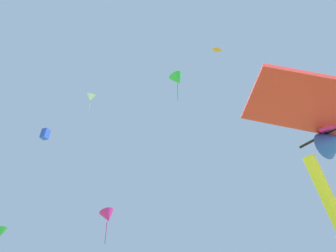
# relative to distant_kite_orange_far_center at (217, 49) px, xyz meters

# --- Properties ---
(distant_kite_orange_far_center) EXTENTS (0.68, 0.65, 0.29)m
(distant_kite_orange_far_center) POSITION_rel_distant_kite_orange_far_center_xyz_m (0.00, 0.00, 0.00)
(distant_kite_orange_far_center) COLOR orange
(distant_kite_green_high_left) EXTENTS (1.22, 1.17, 1.96)m
(distant_kite_green_high_left) POSITION_rel_distant_kite_orange_far_center_xyz_m (-2.56, 0.97, -3.11)
(distant_kite_green_high_left) COLOR green
(distant_kite_blue_mid_right) EXTENTS (1.03, 0.99, 1.21)m
(distant_kite_blue_mid_right) POSITION_rel_distant_kite_orange_far_center_xyz_m (-2.94, 23.13, 2.85)
(distant_kite_blue_mid_right) COLOR blue
(distant_kite_magenta_overhead_distant) EXTENTS (1.73, 1.81, 3.00)m
(distant_kite_magenta_overhead_distant) POSITION_rel_distant_kite_orange_far_center_xyz_m (1.03, 14.43, -7.42)
(distant_kite_magenta_overhead_distant) COLOR #DB2393
(distant_kite_white_low_right) EXTENTS (1.29, 1.39, 2.37)m
(distant_kite_white_low_right) POSITION_rel_distant_kite_orange_far_center_xyz_m (-0.51, 17.85, 5.91)
(distant_kite_white_low_right) COLOR white
(distant_kite_green_high_right) EXTENTS (1.70, 1.75, 2.70)m
(distant_kite_green_high_right) POSITION_rel_distant_kite_orange_far_center_xyz_m (-4.53, 25.33, -7.63)
(distant_kite_green_high_right) COLOR green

